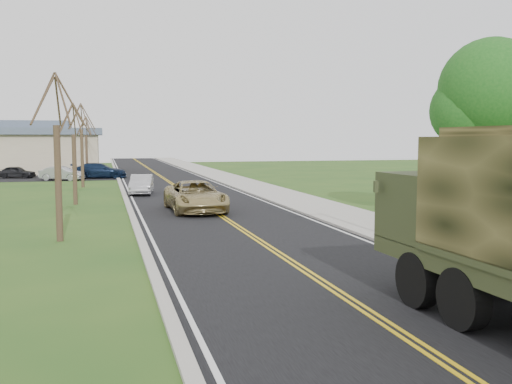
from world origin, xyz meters
name	(u,v)px	position (x,y,z in m)	size (l,w,h in m)	color
ground	(353,303)	(0.00, 0.00, 0.00)	(160.00, 160.00, 0.00)	#254B19
road	(166,180)	(0.00, 40.00, 0.01)	(8.00, 120.00, 0.01)	black
curb_right	(212,179)	(4.15, 40.00, 0.06)	(0.30, 120.00, 0.12)	#9E998E
sidewalk_right	(230,178)	(5.90, 40.00, 0.05)	(3.20, 120.00, 0.10)	#9E998E
curb_left	(119,180)	(-4.15, 40.00, 0.05)	(0.30, 120.00, 0.10)	#9E998E
leafy_tree	(491,98)	(11.00, 10.01, 5.49)	(4.83, 4.50, 8.10)	#38281C
bare_tree_a	(58,169)	(-7.00, 10.00, 2.63)	(1.93, 2.26, 6.08)	#38281C
bare_tree_b	(74,161)	(-7.00, 22.00, 2.48)	(1.83, 2.14, 5.73)	#38281C
bare_tree_c	(82,151)	(-7.00, 34.00, 2.78)	(2.04, 2.39, 6.42)	#38281C
bare_tree_d	(87,151)	(-7.00, 46.00, 2.55)	(1.88, 2.20, 5.91)	#38281C
commercial_building	(4,148)	(-15.98, 55.97, 2.69)	(25.50, 21.50, 5.65)	tan
suv_champagne	(195,196)	(-0.91, 17.14, 0.78)	(2.60, 5.65, 1.57)	tan
sedan_silver	(142,185)	(-2.99, 27.15, 0.66)	(1.39, 3.99, 1.31)	silver
pickup_navy	(464,207)	(10.26, 10.59, 0.64)	(1.80, 4.44, 1.29)	#0F1337
lot_car_dark	(17,172)	(-13.39, 46.05, 0.58)	(1.37, 3.42, 1.16)	black
lot_car_silver	(62,173)	(-9.07, 42.00, 0.63)	(1.34, 3.85, 1.27)	#A09FA4
lot_car_navy	(99,171)	(-5.84, 43.93, 0.73)	(2.04, 5.02, 1.46)	black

